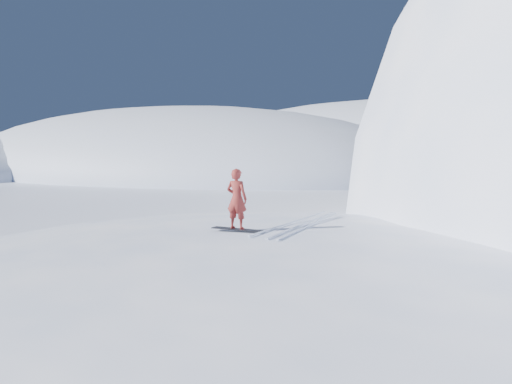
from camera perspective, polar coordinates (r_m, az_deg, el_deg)
ground at (r=11.63m, az=2.05°, el=-19.40°), size 400.00×400.00×0.00m
near_ridge at (r=13.63m, az=13.12°, el=-15.75°), size 36.00×28.00×4.80m
far_ridge_a at (r=102.56m, az=-11.43°, el=2.38°), size 120.00×70.00×28.00m
far_ridge_c at (r=127.41m, az=15.27°, el=2.82°), size 140.00×90.00×36.00m
wind_bumps at (r=13.55m, az=5.28°, el=-15.75°), size 16.00×14.40×1.00m
snowboard at (r=14.17m, az=-2.41°, el=-4.67°), size 1.71×0.59×0.03m
snowboarder at (r=14.04m, az=-2.42°, el=-0.86°), size 0.75×0.55×1.87m
vapor_plume at (r=84.97m, az=-13.74°, el=1.77°), size 9.02×7.22×6.31m
board_tracks at (r=15.47m, az=5.89°, el=-3.84°), size 1.76×5.96×0.04m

